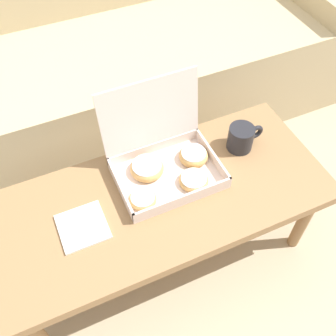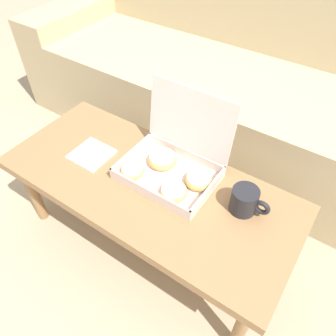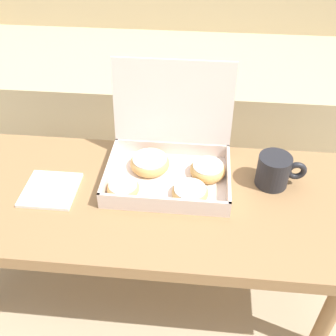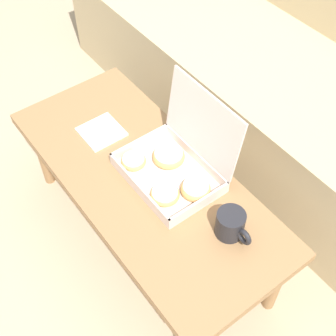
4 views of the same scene
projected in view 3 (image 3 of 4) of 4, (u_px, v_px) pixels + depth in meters
ground_plane at (154, 262)px, 1.38m from camera, size 12.00×12.00×0.00m
couch at (174, 71)px, 1.80m from camera, size 2.55×0.82×1.01m
coffee_table at (148, 206)px, 1.11m from camera, size 1.13×0.49×0.39m
pastry_box at (170, 161)px, 1.11m from camera, size 0.35×0.29×0.30m
coffee_mug at (275, 171)px, 1.09m from camera, size 0.14×0.09×0.09m
napkin_stack at (51, 190)px, 1.09m from camera, size 0.15×0.15×0.01m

